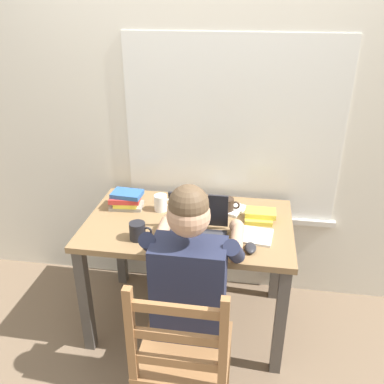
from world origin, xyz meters
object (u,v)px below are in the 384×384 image
(desk, at_px, (189,238))
(landscape_photo_print, at_px, (200,215))
(seated_person, at_px, (192,279))
(coffee_mug_spare, at_px, (138,231))
(book_stack_main, at_px, (126,200))
(wooden_chair, at_px, (183,357))
(coffee_mug_white, at_px, (161,203))
(coffee_mug_dark, at_px, (227,205))
(computer_mouse, at_px, (250,248))
(book_stack_side, at_px, (259,216))
(laptop, at_px, (196,228))

(desk, height_order, landscape_photo_print, landscape_photo_print)
(seated_person, xyz_separation_m, coffee_mug_spare, (-0.33, 0.22, 0.11))
(book_stack_main, bearing_deg, wooden_chair, -59.12)
(desk, relative_size, coffee_mug_white, 10.35)
(coffee_mug_spare, bearing_deg, coffee_mug_white, 81.70)
(seated_person, xyz_separation_m, coffee_mug_dark, (0.12, 0.61, 0.11))
(wooden_chair, xyz_separation_m, coffee_mug_white, (-0.28, 0.84, 0.34))
(seated_person, distance_m, computer_mouse, 0.35)
(coffee_mug_white, bearing_deg, book_stack_main, -179.21)
(desk, bearing_deg, wooden_chair, -82.71)
(book_stack_main, bearing_deg, book_stack_side, -1.61)
(seated_person, relative_size, book_stack_main, 5.91)
(laptop, height_order, coffee_mug_dark, laptop)
(book_stack_side, bearing_deg, desk, -167.61)
(seated_person, bearing_deg, coffee_mug_white, 116.69)
(seated_person, xyz_separation_m, laptop, (-0.03, 0.30, 0.12))
(landscape_photo_print, bearing_deg, computer_mouse, -30.46)
(coffee_mug_white, bearing_deg, landscape_photo_print, -6.97)
(desk, distance_m, computer_mouse, 0.46)
(computer_mouse, distance_m, coffee_mug_spare, 0.61)
(landscape_photo_print, bearing_deg, seated_person, -69.50)
(seated_person, height_order, coffee_mug_white, seated_person)
(coffee_mug_dark, distance_m, coffee_mug_spare, 0.59)
(seated_person, bearing_deg, book_stack_main, 131.87)
(desk, distance_m, book_stack_side, 0.44)
(seated_person, xyz_separation_m, computer_mouse, (0.27, 0.20, 0.08))
(desk, height_order, book_stack_main, book_stack_main)
(wooden_chair, height_order, computer_mouse, wooden_chair)
(computer_mouse, bearing_deg, coffee_mug_dark, 111.07)
(seated_person, height_order, landscape_photo_print, seated_person)
(coffee_mug_spare, bearing_deg, laptop, 13.86)
(wooden_chair, relative_size, computer_mouse, 9.32)
(seated_person, distance_m, laptop, 0.32)
(coffee_mug_dark, bearing_deg, landscape_photo_print, -155.63)
(wooden_chair, height_order, coffee_mug_spare, wooden_chair)
(coffee_mug_dark, bearing_deg, coffee_mug_spare, -139.56)
(wooden_chair, distance_m, book_stack_side, 0.93)
(coffee_mug_white, relative_size, coffee_mug_spare, 0.93)
(coffee_mug_dark, relative_size, coffee_mug_spare, 0.99)
(coffee_mug_spare, bearing_deg, wooden_chair, -56.40)
(computer_mouse, bearing_deg, wooden_chair, -119.47)
(seated_person, relative_size, coffee_mug_white, 10.63)
(desk, relative_size, laptop, 3.65)
(coffee_mug_white, relative_size, landscape_photo_print, 0.89)
(wooden_chair, distance_m, book_stack_main, 1.04)
(book_stack_main, bearing_deg, computer_mouse, -24.78)
(laptop, relative_size, book_stack_main, 1.58)
(laptop, bearing_deg, desk, 114.03)
(seated_person, bearing_deg, wooden_chair, -90.00)
(computer_mouse, height_order, coffee_mug_spare, coffee_mug_spare)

